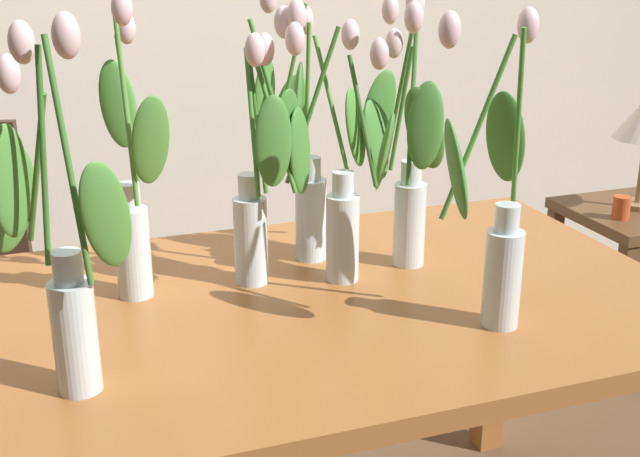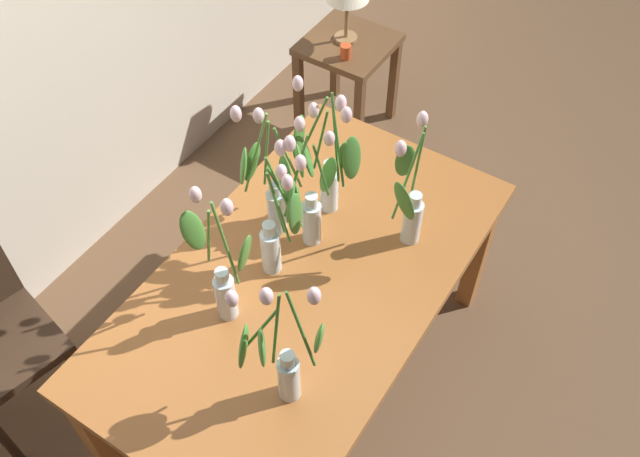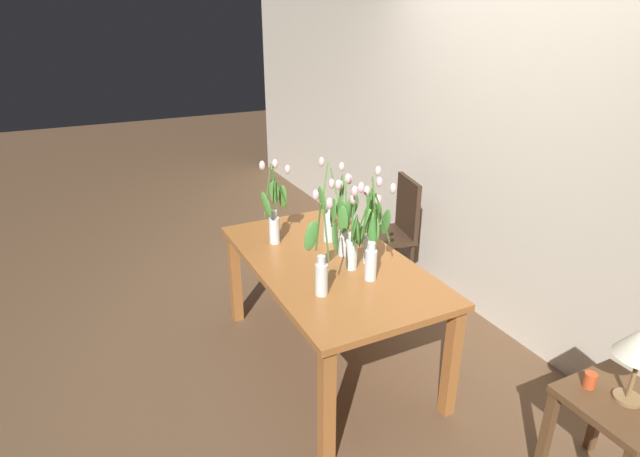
# 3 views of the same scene
# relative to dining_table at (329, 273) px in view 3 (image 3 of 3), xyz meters

# --- Properties ---
(ground_plane) EXTENTS (18.00, 18.00, 0.00)m
(ground_plane) POSITION_rel_dining_table_xyz_m (0.00, 0.00, -0.65)
(ground_plane) COLOR brown
(room_wall_rear) EXTENTS (9.00, 0.10, 2.70)m
(room_wall_rear) POSITION_rel_dining_table_xyz_m (0.00, 1.34, 0.70)
(room_wall_rear) COLOR beige
(room_wall_rear) RESTS_ON ground
(dining_table) EXTENTS (1.60, 0.90, 0.74)m
(dining_table) POSITION_rel_dining_table_xyz_m (0.00, 0.00, 0.00)
(dining_table) COLOR #A3602D
(dining_table) RESTS_ON ground
(tulip_vase_0) EXTENTS (0.25, 0.19, 0.58)m
(tulip_vase_0) POSITION_rel_dining_table_xyz_m (0.13, 0.21, 0.30)
(tulip_vase_0) COLOR silver
(tulip_vase_0) RESTS_ON dining_table
(tulip_vase_1) EXTENTS (0.15, 0.28, 0.58)m
(tulip_vase_1) POSITION_rel_dining_table_xyz_m (0.30, 0.10, 0.32)
(tulip_vase_1) COLOR silver
(tulip_vase_1) RESTS_ON dining_table
(tulip_vase_2) EXTENTS (0.25, 0.12, 0.55)m
(tulip_vase_2) POSITION_rel_dining_table_xyz_m (0.15, 0.07, 0.26)
(tulip_vase_2) COLOR silver
(tulip_vase_2) RESTS_ON dining_table
(tulip_vase_3) EXTENTS (0.17, 0.15, 0.56)m
(tulip_vase_3) POSITION_rel_dining_table_xyz_m (0.00, 0.09, 0.32)
(tulip_vase_3) COLOR silver
(tulip_vase_3) RESTS_ON dining_table
(tulip_vase_4) EXTENTS (0.12, 0.22, 0.58)m
(tulip_vase_4) POSITION_rel_dining_table_xyz_m (-0.25, 0.13, 0.28)
(tulip_vase_4) COLOR silver
(tulip_vase_4) RESTS_ON dining_table
(tulip_vase_5) EXTENTS (0.21, 0.17, 0.56)m
(tulip_vase_5) POSITION_rel_dining_table_xyz_m (0.33, -0.22, 0.28)
(tulip_vase_5) COLOR silver
(tulip_vase_5) RESTS_ON dining_table
(tulip_vase_6) EXTENTS (0.23, 0.25, 0.58)m
(tulip_vase_6) POSITION_rel_dining_table_xyz_m (-0.40, -0.20, 0.30)
(tulip_vase_6) COLOR silver
(tulip_vase_6) RESTS_ON dining_table
(dining_chair) EXTENTS (0.48, 0.48, 0.93)m
(dining_chair) POSITION_rel_dining_table_xyz_m (-0.68, 0.96, -0.12)
(dining_chair) COLOR #382619
(dining_chair) RESTS_ON ground
(side_table) EXTENTS (0.44, 0.44, 0.55)m
(side_table) POSITION_rel_dining_table_xyz_m (1.48, 0.71, -0.22)
(side_table) COLOR brown
(side_table) RESTS_ON ground
(pillar_candle) EXTENTS (0.06, 0.06, 0.07)m
(pillar_candle) POSITION_rel_dining_table_xyz_m (1.36, 0.65, -0.06)
(pillar_candle) COLOR #CC4C23
(pillar_candle) RESTS_ON side_table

